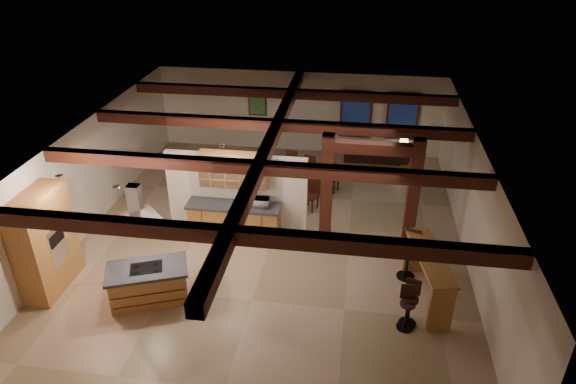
# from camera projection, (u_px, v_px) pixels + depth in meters

# --- Properties ---
(ground) EXTENTS (12.00, 12.00, 0.00)m
(ground) POSITION_uv_depth(u_px,v_px,m) (271.00, 240.00, 13.70)
(ground) COLOR tan
(ground) RESTS_ON ground
(room_walls) EXTENTS (12.00, 12.00, 12.00)m
(room_walls) POSITION_uv_depth(u_px,v_px,m) (270.00, 180.00, 12.85)
(room_walls) COLOR beige
(room_walls) RESTS_ON ground
(ceiling_beams) EXTENTS (10.00, 12.00, 0.28)m
(ceiling_beams) POSITION_uv_depth(u_px,v_px,m) (269.00, 144.00, 12.38)
(ceiling_beams) COLOR #38170E
(ceiling_beams) RESTS_ON room_walls
(timber_posts) EXTENTS (2.50, 0.30, 2.90)m
(timber_posts) POSITION_uv_depth(u_px,v_px,m) (370.00, 178.00, 12.98)
(timber_posts) COLOR #38170E
(timber_posts) RESTS_ON ground
(partition_wall) EXTENTS (3.80, 0.18, 2.20)m
(partition_wall) POSITION_uv_depth(u_px,v_px,m) (237.00, 192.00, 13.73)
(partition_wall) COLOR beige
(partition_wall) RESTS_ON ground
(pantry_cabinet) EXTENTS (0.67, 1.60, 2.40)m
(pantry_cabinet) POSITION_uv_depth(u_px,v_px,m) (45.00, 243.00, 11.45)
(pantry_cabinet) COLOR #9B6532
(pantry_cabinet) RESTS_ON ground
(back_counter) EXTENTS (2.50, 0.66, 0.94)m
(back_counter) POSITION_uv_depth(u_px,v_px,m) (235.00, 219.00, 13.69)
(back_counter) COLOR #9B6532
(back_counter) RESTS_ON ground
(upper_display_cabinet) EXTENTS (1.80, 0.36, 0.95)m
(upper_display_cabinet) POSITION_uv_depth(u_px,v_px,m) (234.00, 170.00, 13.21)
(upper_display_cabinet) COLOR #9B6532
(upper_display_cabinet) RESTS_ON partition_wall
(range_hood) EXTENTS (1.10, 1.10, 1.40)m
(range_hood) POSITION_uv_depth(u_px,v_px,m) (140.00, 232.00, 10.75)
(range_hood) COLOR silver
(range_hood) RESTS_ON room_walls
(back_windows) EXTENTS (2.70, 0.07, 1.70)m
(back_windows) POSITION_uv_depth(u_px,v_px,m) (379.00, 115.00, 17.79)
(back_windows) COLOR #38170E
(back_windows) RESTS_ON room_walls
(framed_art) EXTENTS (0.65, 0.05, 0.85)m
(framed_art) POSITION_uv_depth(u_px,v_px,m) (257.00, 104.00, 18.23)
(framed_art) COLOR #38170E
(framed_art) RESTS_ON room_walls
(recessed_cans) EXTENTS (3.16, 2.46, 0.03)m
(recessed_cans) POSITION_uv_depth(u_px,v_px,m) (137.00, 168.00, 10.96)
(recessed_cans) COLOR silver
(recessed_cans) RESTS_ON room_walls
(kitchen_island) EXTENTS (1.97, 1.50, 0.87)m
(kitchen_island) POSITION_uv_depth(u_px,v_px,m) (149.00, 283.00, 11.39)
(kitchen_island) COLOR #9B6532
(kitchen_island) RESTS_ON ground
(dining_table) EXTENTS (1.80, 1.30, 0.57)m
(dining_table) POSITION_uv_depth(u_px,v_px,m) (302.00, 186.00, 15.79)
(dining_table) COLOR #3A1D0E
(dining_table) RESTS_ON ground
(sofa) EXTENTS (1.97, 0.79, 0.57)m
(sofa) POSITION_uv_depth(u_px,v_px,m) (372.00, 152.00, 18.01)
(sofa) COLOR black
(sofa) RESTS_ON ground
(microwave) EXTENTS (0.44, 0.30, 0.24)m
(microwave) POSITION_uv_depth(u_px,v_px,m) (261.00, 202.00, 13.32)
(microwave) COLOR silver
(microwave) RESTS_ON back_counter
(bar_counter) EXTENTS (0.97, 2.30, 1.18)m
(bar_counter) POSITION_uv_depth(u_px,v_px,m) (428.00, 270.00, 11.25)
(bar_counter) COLOR #9B6532
(bar_counter) RESTS_ON ground
(side_table) EXTENTS (0.57, 0.57, 0.57)m
(side_table) POSITION_uv_depth(u_px,v_px,m) (403.00, 154.00, 17.86)
(side_table) COLOR #38170E
(side_table) RESTS_ON ground
(table_lamp) EXTENTS (0.30, 0.30, 0.36)m
(table_lamp) POSITION_uv_depth(u_px,v_px,m) (404.00, 140.00, 17.60)
(table_lamp) COLOR black
(table_lamp) RESTS_ON side_table
(bar_stool_a) EXTENTS (0.36, 0.36, 1.02)m
(bar_stool_a) POSITION_uv_depth(u_px,v_px,m) (407.00, 307.00, 10.58)
(bar_stool_a) COLOR black
(bar_stool_a) RESTS_ON ground
(bar_stool_b) EXTENTS (0.39, 0.40, 1.06)m
(bar_stool_b) POSITION_uv_depth(u_px,v_px,m) (410.00, 303.00, 10.66)
(bar_stool_b) COLOR black
(bar_stool_b) RESTS_ON ground
(bar_stool_c) EXTENTS (0.46, 0.48, 1.24)m
(bar_stool_c) POSITION_uv_depth(u_px,v_px,m) (409.00, 254.00, 12.03)
(bar_stool_c) COLOR black
(bar_stool_c) RESTS_ON ground
(dining_chairs) EXTENTS (2.28, 2.28, 1.13)m
(dining_chairs) POSITION_uv_depth(u_px,v_px,m) (302.00, 177.00, 15.65)
(dining_chairs) COLOR #38170E
(dining_chairs) RESTS_ON ground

